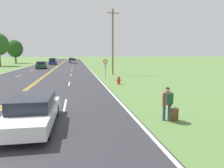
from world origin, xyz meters
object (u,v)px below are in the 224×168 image
at_px(tree_left_verge, 15,49).
at_px(car_white_sedan_approaching, 33,111).
at_px(car_silver_van_receding, 73,61).
at_px(fire_hydrant, 119,80).
at_px(suitcase, 174,114).
at_px(hitchhiker_person, 168,100).
at_px(car_dark_green_hatchback_mid_near, 41,65).
at_px(car_dark_grey_van_distant, 72,60).
at_px(traffic_sign, 105,64).
at_px(car_dark_blue_suv_mid_far, 53,61).

height_order(tree_left_verge, car_white_sedan_approaching, tree_left_verge).
bearing_deg(car_silver_van_receding, fire_hydrant, 5.36).
distance_m(suitcase, car_silver_van_receding, 59.78).
relative_size(hitchhiker_person, car_dark_green_hatchback_mid_near, 0.39).
relative_size(suitcase, car_silver_van_receding, 0.14).
bearing_deg(car_dark_grey_van_distant, traffic_sign, 8.14).
bearing_deg(hitchhiker_person, car_silver_van_receding, -0.04).
xyz_separation_m(suitcase, car_dark_green_hatchback_mid_near, (-11.73, 36.15, 0.52)).
height_order(car_white_sedan_approaching, car_dark_blue_suv_mid_far, car_dark_blue_suv_mid_far).
bearing_deg(car_white_sedan_approaching, tree_left_verge, -163.21).
distance_m(tree_left_verge, car_silver_van_receding, 19.43).
relative_size(suitcase, car_dark_grey_van_distant, 0.15).
bearing_deg(tree_left_verge, car_dark_grey_van_distant, 11.50).
bearing_deg(car_white_sedan_approaching, suitcase, 87.55).
bearing_deg(tree_left_verge, hitchhiker_person, -69.36).
distance_m(suitcase, car_dark_grey_van_distant, 66.52).
relative_size(car_white_sedan_approaching, car_dark_green_hatchback_mid_near, 1.13).
bearing_deg(car_dark_blue_suv_mid_far, tree_left_verge, 51.99).
bearing_deg(car_dark_blue_suv_mid_far, car_dark_green_hatchback_mid_near, 178.90).
bearing_deg(traffic_sign, suitcase, -87.03).
relative_size(traffic_sign, car_dark_grey_van_distant, 0.60).
bearing_deg(suitcase, fire_hydrant, -3.94).
height_order(tree_left_verge, car_dark_green_hatchback_mid_near, tree_left_verge).
bearing_deg(car_silver_van_receding, traffic_sign, 5.07).
distance_m(traffic_sign, car_dark_blue_suv_mid_far, 36.75).
bearing_deg(hitchhiker_person, traffic_sign, -2.99).
distance_m(car_dark_blue_suv_mid_far, car_silver_van_receding, 9.68).
bearing_deg(fire_hydrant, car_white_sedan_approaching, -119.11).
height_order(traffic_sign, car_dark_green_hatchback_mid_near, traffic_sign).
bearing_deg(traffic_sign, hitchhiker_person, -88.35).
bearing_deg(car_dark_green_hatchback_mid_near, car_white_sedan_approaching, -174.02).
distance_m(car_dark_green_hatchback_mid_near, car_dark_grey_van_distant, 30.67).
xyz_separation_m(hitchhiker_person, car_dark_blue_suv_mid_far, (-10.61, 51.83, -0.04)).
bearing_deg(car_white_sedan_approaching, car_silver_van_receding, 179.82).
bearing_deg(hitchhiker_person, car_white_sedan_approaching, 81.58).
bearing_deg(fire_hydrant, hitchhiker_person, -91.16).
relative_size(tree_left_verge, car_silver_van_receding, 1.67).
relative_size(fire_hydrant, car_white_sedan_approaching, 0.18).
bearing_deg(hitchhiker_person, tree_left_verge, 16.00).
xyz_separation_m(tree_left_verge, car_dark_blue_suv_mid_far, (12.97, -10.74, -3.79)).
bearing_deg(suitcase, car_dark_green_hatchback_mid_near, 13.34).
xyz_separation_m(traffic_sign, car_white_sedan_approaching, (-5.64, -16.12, -1.18)).
relative_size(car_silver_van_receding, car_dark_grey_van_distant, 1.09).
xyz_separation_m(car_dark_green_hatchback_mid_near, car_dark_grey_van_distant, (5.89, 30.10, 0.06)).
height_order(hitchhiker_person, fire_hydrant, hitchhiker_person).
relative_size(fire_hydrant, car_silver_van_receding, 0.18).
xyz_separation_m(car_white_sedan_approaching, car_dark_grey_van_distant, (0.65, 65.85, 0.18)).
xyz_separation_m(tree_left_verge, car_silver_van_receding, (18.79, -3.01, -3.95)).
distance_m(hitchhiker_person, car_dark_green_hatchback_mid_near, 37.89).
bearing_deg(car_silver_van_receding, car_dark_blue_suv_mid_far, -37.64).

